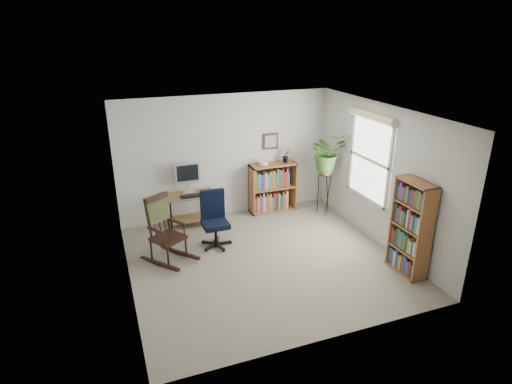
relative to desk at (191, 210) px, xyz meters
name	(u,v)px	position (x,y,z in m)	size (l,w,h in m)	color
floor	(265,260)	(0.82, -1.70, -0.32)	(4.20, 4.00, 0.00)	gray
ceiling	(266,113)	(0.82, -1.70, 2.08)	(4.20, 4.00, 0.00)	silver
wall_back	(227,157)	(0.82, 0.30, 0.88)	(4.20, 0.00, 2.40)	beige
wall_front	(332,253)	(0.82, -3.70, 0.88)	(4.20, 0.00, 2.40)	beige
wall_left	(122,212)	(-1.28, -1.70, 0.88)	(0.00, 4.00, 2.40)	beige
wall_right	(381,176)	(2.92, -1.70, 0.88)	(0.00, 4.00, 2.40)	beige
window	(370,160)	(2.88, -1.40, 1.08)	(0.12, 1.20, 1.50)	silver
desk	(191,210)	(0.00, 0.00, 0.00)	(0.89, 0.49, 0.64)	olive
monitor	(188,178)	(0.00, 0.14, 0.60)	(0.46, 0.16, 0.56)	silver
keyboard	(192,196)	(0.00, -0.12, 0.33)	(0.40, 0.15, 0.03)	black
office_chair	(215,220)	(0.21, -0.95, 0.17)	(0.54, 0.54, 0.99)	black
rocking_chair	(167,230)	(-0.62, -1.15, 0.23)	(0.57, 0.95, 1.11)	black
low_bookshelf	(273,188)	(1.72, 0.12, 0.18)	(0.95, 0.32, 1.00)	#925830
tall_bookshelf	(411,228)	(2.74, -2.77, 0.42)	(0.28, 0.65, 1.48)	#925830
plant_stand	(325,191)	(2.62, -0.39, 0.18)	(0.27, 0.27, 0.99)	black
spider_plant	(328,134)	(2.62, -0.39, 1.33)	(1.69, 1.88, 1.46)	#3A6824
potted_plant_small	(286,160)	(2.00, 0.13, 0.74)	(0.13, 0.24, 0.11)	#3A6824
framed_picture	(271,141)	(1.72, 0.27, 1.11)	(0.32, 0.04, 0.32)	black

